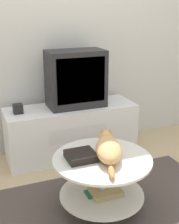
{
  "coord_description": "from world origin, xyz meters",
  "views": [
    {
      "loc": [
        -0.92,
        -1.77,
        1.48
      ],
      "look_at": [
        0.02,
        0.54,
        0.62
      ],
      "focal_mm": 50.0,
      "sensor_mm": 36.0,
      "label": 1
    }
  ],
  "objects": [
    {
      "name": "tv_stand",
      "position": [
        0.02,
        1.03,
        0.26
      ],
      "size": [
        1.3,
        0.45,
        0.52
      ],
      "color": "white",
      "rests_on": "ground_plane"
    },
    {
      "name": "ground_plane",
      "position": [
        0.0,
        0.0,
        0.0
      ],
      "size": [
        12.0,
        12.0,
        0.0
      ],
      "primitive_type": "plane",
      "color": "tan"
    },
    {
      "name": "dvd_box",
      "position": [
        -0.23,
        0.08,
        0.47
      ],
      "size": [
        0.2,
        0.19,
        0.05
      ],
      "color": "black",
      "rests_on": "coffee_table"
    },
    {
      "name": "wall_back",
      "position": [
        0.0,
        1.34,
        1.3
      ],
      "size": [
        8.0,
        0.05,
        2.6
      ],
      "color": "silver",
      "rests_on": "ground_plane"
    },
    {
      "name": "tv",
      "position": [
        0.08,
        1.04,
        0.8
      ],
      "size": [
        0.56,
        0.31,
        0.55
      ],
      "color": "#232326",
      "rests_on": "tv_stand"
    },
    {
      "name": "speaker",
      "position": [
        -0.5,
        1.03,
        0.57
      ],
      "size": [
        0.09,
        0.09,
        0.09
      ],
      "color": "black",
      "rests_on": "tv_stand"
    },
    {
      "name": "cat",
      "position": [
        -0.03,
        0.06,
        0.51
      ],
      "size": [
        0.31,
        0.59,
        0.13
      ],
      "rotation": [
        0.0,
        0.0,
        1.21
      ],
      "color": "tan",
      "rests_on": "coffee_table"
    },
    {
      "name": "rug",
      "position": [
        0.0,
        0.0,
        0.01
      ],
      "size": [
        1.83,
        1.17,
        0.02
      ],
      "color": "#4C423D",
      "rests_on": "ground_plane"
    },
    {
      "name": "coffee_table",
      "position": [
        -0.08,
        0.04,
        0.29
      ],
      "size": [
        0.72,
        0.72,
        0.43
      ],
      "color": "#B2B2B7",
      "rests_on": "rug"
    }
  ]
}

